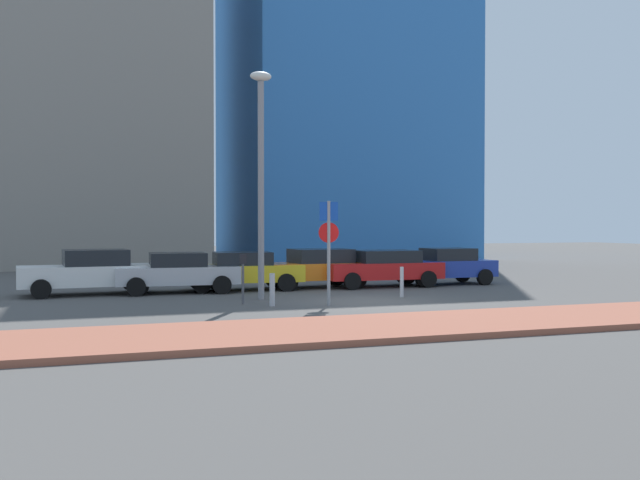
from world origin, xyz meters
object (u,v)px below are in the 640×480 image
Objects in this scene: parked_car_blue at (445,266)px; traffic_bollard_near at (402,282)px; parking_meter at (243,272)px; parked_car_yellow at (241,270)px; street_lamp at (261,166)px; traffic_bollard_mid at (272,290)px; parked_car_white at (90,272)px; parking_sign_post at (329,240)px; parked_car_orange at (317,267)px; parked_car_silver at (178,272)px; parked_car_red at (383,267)px.

parked_car_blue is 5.48m from traffic_bollard_near.
parking_meter is 5.47m from traffic_bollard_near.
parked_car_yellow is at bearing 136.94° from traffic_bollard_near.
parked_car_yellow is 3.04× the size of parking_meter.
street_lamp is (-8.40, -3.11, 3.50)m from parked_car_blue.
traffic_bollard_near is (4.44, -4.15, -0.23)m from parked_car_yellow.
traffic_bollard_mid is (-0.19, -1.98, -3.77)m from street_lamp.
parked_car_white is 10.58m from traffic_bollard_near.
parking_meter is (-2.29, 1.26, -0.98)m from parking_sign_post.
parked_car_orange is at bearing 0.67° from parked_car_white.
parked_car_white reaches higher than parking_meter.
parking_sign_post is at bearing -59.10° from street_lamp.
parked_car_yellow is at bearing 102.69° from parking_sign_post.
parked_car_silver is at bearing -175.23° from parked_car_orange.
traffic_bollard_near is at bearing -10.06° from street_lamp.
parked_car_blue is 10.18m from parking_meter.
parked_car_blue is at bearing -4.63° from parked_car_orange.
parked_car_orange is 4.30× the size of traffic_bollard_mid.
parked_car_orange is 6.43m from traffic_bollard_mid.
street_lamp is (-3.11, -3.53, 3.48)m from parked_car_orange.
street_lamp is at bearing 120.90° from parking_sign_post.
parking_sign_post reaches higher than parked_car_orange.
parking_meter is at bearing -176.78° from traffic_bollard_near.
parked_car_orange is at bearing 108.69° from traffic_bollard_near.
parked_car_orange reaches higher than parked_car_yellow.
parked_car_red is (5.47, -0.36, 0.02)m from parked_car_yellow.
parked_car_yellow is at bearing -1.08° from parked_car_white.
traffic_bollard_near is at bearing -71.31° from parked_car_orange.
parking_meter is (-1.00, -4.46, 0.23)m from parked_car_yellow.
parking_meter is at bearing -72.29° from parked_car_silver.
parked_car_orange is 1.34× the size of parking_sign_post.
parking_meter is at bearing -127.53° from street_lamp.
parked_car_blue is at bearing -1.41° from parked_car_white.
parking_sign_post is 2.06× the size of parking_meter.
parked_car_white is 1.51× the size of parking_sign_post.
parked_car_white is 3.12× the size of parking_meter.
parked_car_blue is 9.61m from street_lamp.
street_lamp reaches higher than parked_car_yellow.
traffic_bollard_mid is at bearing -120.87° from parked_car_orange.
parked_car_white reaches higher than traffic_bollard_near.
parked_car_blue is at bearing 45.73° from traffic_bollard_near.
parking_meter is (-6.47, -4.09, 0.21)m from parked_car_red.
parked_car_orange is 4.60m from traffic_bollard_near.
traffic_bollard_near is at bearing -23.69° from parked_car_white.
parked_car_yellow is at bearing 77.39° from parking_meter.
parking_sign_post is 0.43× the size of street_lamp.
parked_car_red is at bearing 74.80° from traffic_bollard_near.
parking_meter is (1.34, -4.21, 0.23)m from parked_car_silver.
parked_car_white is 6.23m from parking_meter.
parking_sign_post is 2.22m from traffic_bollard_mid.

